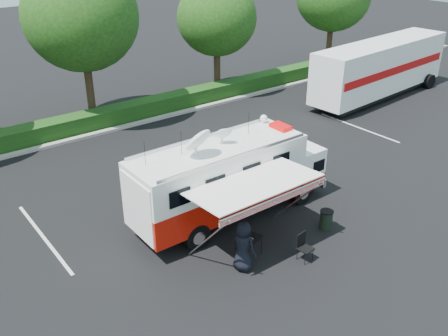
# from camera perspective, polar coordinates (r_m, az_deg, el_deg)

# --- Properties ---
(ground_plane) EXTENTS (120.00, 120.00, 0.00)m
(ground_plane) POSITION_cam_1_polar(r_m,az_deg,el_deg) (19.95, 0.88, -5.40)
(ground_plane) COLOR black
(ground_plane) RESTS_ON ground
(back_border) EXTENTS (60.00, 6.14, 8.87)m
(back_border) POSITION_cam_1_polar(r_m,az_deg,el_deg) (29.18, -13.61, 14.85)
(back_border) COLOR #9E998E
(back_border) RESTS_ON ground_plane
(stall_lines) EXTENTS (24.12, 5.50, 0.01)m
(stall_lines) POSITION_cam_1_polar(r_m,az_deg,el_deg) (21.82, -5.05, -2.49)
(stall_lines) COLOR silver
(stall_lines) RESTS_ON ground_plane
(command_truck) EXTENTS (8.30, 2.28, 3.99)m
(command_truck) POSITION_cam_1_polar(r_m,az_deg,el_deg) (19.06, 0.74, -1.11)
(command_truck) COLOR black
(command_truck) RESTS_ON ground_plane
(awning) EXTENTS (4.53, 2.36, 2.74)m
(awning) POSITION_cam_1_polar(r_m,az_deg,el_deg) (16.63, 3.80, -2.23)
(awning) COLOR white
(awning) RESTS_ON ground_plane
(person) EXTENTS (0.82, 1.02, 1.82)m
(person) POSITION_cam_1_polar(r_m,az_deg,el_deg) (17.16, 2.19, -11.42)
(person) COLOR black
(person) RESTS_ON ground_plane
(folding_table) EXTENTS (0.95, 0.81, 0.68)m
(folding_table) POSITION_cam_1_polar(r_m,az_deg,el_deg) (17.45, 3.06, -8.15)
(folding_table) COLOR black
(folding_table) RESTS_ON ground_plane
(folding_chair) EXTENTS (0.53, 0.55, 0.99)m
(folding_chair) POSITION_cam_1_polar(r_m,az_deg,el_deg) (17.47, 9.04, -8.61)
(folding_chair) COLOR black
(folding_chair) RESTS_ON ground_plane
(trash_bin) EXTENTS (0.51, 0.51, 0.77)m
(trash_bin) POSITION_cam_1_polar(r_m,az_deg,el_deg) (19.33, 11.59, -5.79)
(trash_bin) COLOR black
(trash_bin) RESTS_ON ground_plane
(semi_trailer) EXTENTS (11.88, 3.41, 3.62)m
(semi_trailer) POSITION_cam_1_polar(r_m,az_deg,el_deg) (34.50, 17.42, 10.81)
(semi_trailer) COLOR white
(semi_trailer) RESTS_ON ground_plane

